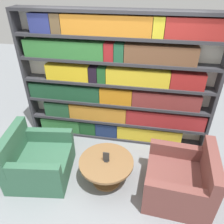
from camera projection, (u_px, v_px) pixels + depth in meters
ground_plane at (103, 185)px, 3.44m from camera, size 14.00×14.00×0.00m
bookshelf at (116, 83)px, 3.84m from camera, size 3.38×0.30×2.38m
armchair_left at (38, 161)px, 3.49m from camera, size 1.02×1.04×0.83m
armchair_right at (181, 181)px, 3.16m from camera, size 0.97×0.99×0.83m
coffee_table at (106, 167)px, 3.36m from camera, size 0.83×0.83×0.43m
table_sign at (106, 157)px, 3.25m from camera, size 0.10×0.06×0.17m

